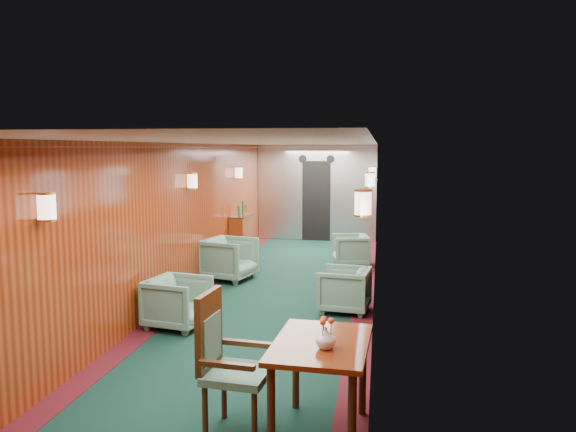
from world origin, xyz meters
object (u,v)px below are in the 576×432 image
Objects in this scene: armchair_left_near at (178,302)px; armchair_right_far at (350,250)px; dining_table at (321,357)px; credenza at (242,235)px; armchair_left_far at (229,259)px; side_chair at (225,357)px; armchair_right_near at (344,290)px.

armchair_right_far is at bearing -15.09° from armchair_left_near.
dining_table is 7.67m from credenza.
credenza is at bearing 22.57° from armchair_left_far.
credenza is 2.13m from armchair_left_far.
armchair_left_far is at bearing 11.20° from armchair_left_near.
dining_table is at bearing -9.93° from armchair_right_far.
side_chair is 5.37m from armchair_left_far.
armchair_left_near is at bearing -56.14° from armchair_right_near.
dining_table is 5.60m from armchair_left_far.
credenza is at bearing -114.23° from armchair_right_far.
armchair_left_near is at bearing -164.81° from armchair_left_far.
armchair_left_far is 1.18× the size of armchair_right_near.
armchair_left_far is 2.57m from armchair_right_far.
credenza is 1.70× the size of armchair_right_near.
credenza reaches higher than armchair_right_near.
dining_table is at bearing -129.07° from armchair_left_near.
armchair_left_far is 1.20× the size of armchair_right_far.
dining_table is 1.33× the size of armchair_left_far.
dining_table is 0.94× the size of side_chair.
armchair_left_far is at bearing 115.76° from dining_table.
side_chair reaches higher than armchair_right_near.
armchair_left_near is (-2.12, 2.49, -0.34)m from dining_table.
credenza is (-1.67, 7.30, -0.17)m from side_chair.
dining_table is at bearing -142.87° from armchair_left_far.
armchair_right_near is at bearing -56.94° from credenza.
armchair_left_far is (-1.37, 5.19, -0.26)m from side_chair.
side_chair is at bearing -77.07° from credenza.
credenza is at bearing -139.80° from armchair_right_near.
dining_table is at bearing 7.73° from side_chair.
dining_table is 0.78m from side_chair.
dining_table reaches higher than armchair_left_far.
armchair_left_near is 2.67m from armchair_left_far.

